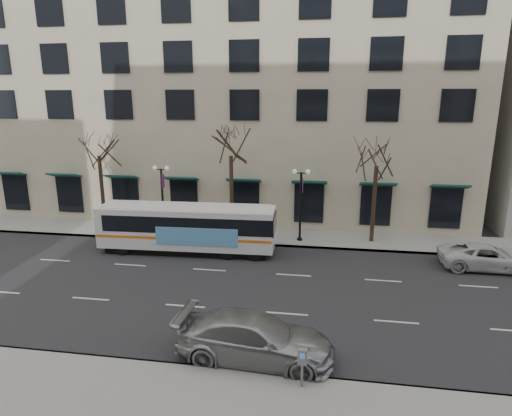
% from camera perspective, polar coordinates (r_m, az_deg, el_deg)
% --- Properties ---
extents(ground, '(160.00, 160.00, 0.00)m').
position_cam_1_polar(ground, '(23.76, -7.68, -10.30)').
color(ground, black).
rests_on(ground, ground).
extents(sidewalk_far, '(80.00, 4.00, 0.15)m').
position_cam_1_polar(sidewalk_far, '(31.25, 5.90, -3.94)').
color(sidewalk_far, gray).
rests_on(sidewalk_far, ground).
extents(building_hotel, '(40.00, 20.00, 24.00)m').
position_cam_1_polar(building_hotel, '(42.52, -2.62, 17.28)').
color(building_hotel, '#B6AA8B').
rests_on(building_hotel, ground).
extents(tree_far_left, '(3.60, 3.60, 8.34)m').
position_cam_1_polar(tree_far_left, '(33.84, -20.34, 8.15)').
color(tree_far_left, black).
rests_on(tree_far_left, ground).
extents(tree_far_mid, '(3.60, 3.60, 8.55)m').
position_cam_1_polar(tree_far_mid, '(30.27, -3.38, 8.76)').
color(tree_far_mid, black).
rests_on(tree_far_mid, ground).
extents(tree_far_right, '(3.60, 3.60, 8.06)m').
position_cam_1_polar(tree_far_right, '(29.86, 15.90, 7.23)').
color(tree_far_right, black).
rests_on(tree_far_right, ground).
extents(lamp_post_left, '(1.22, 0.45, 5.21)m').
position_cam_1_polar(lamp_post_left, '(31.77, -12.35, 1.48)').
color(lamp_post_left, black).
rests_on(lamp_post_left, ground).
extents(lamp_post_right, '(1.22, 0.45, 5.21)m').
position_cam_1_polar(lamp_post_right, '(29.69, 5.97, 0.83)').
color(lamp_post_right, black).
rests_on(lamp_post_right, ground).
extents(city_bus, '(11.61, 2.91, 3.13)m').
position_cam_1_polar(city_bus, '(28.36, -9.03, -2.51)').
color(city_bus, white).
rests_on(city_bus, ground).
extents(silver_car, '(6.29, 2.87, 1.78)m').
position_cam_1_polar(silver_car, '(17.28, -0.11, -16.95)').
color(silver_car, '#9EA1A5').
rests_on(silver_car, ground).
extents(white_pickup, '(5.38, 2.50, 1.49)m').
position_cam_1_polar(white_pickup, '(29.04, 28.39, -5.73)').
color(white_pickup, silver).
rests_on(white_pickup, ground).
extents(pay_station, '(0.33, 0.23, 1.46)m').
position_cam_1_polar(pay_station, '(15.61, 6.20, -19.45)').
color(pay_station, gray).
rests_on(pay_station, sidewalk_near).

